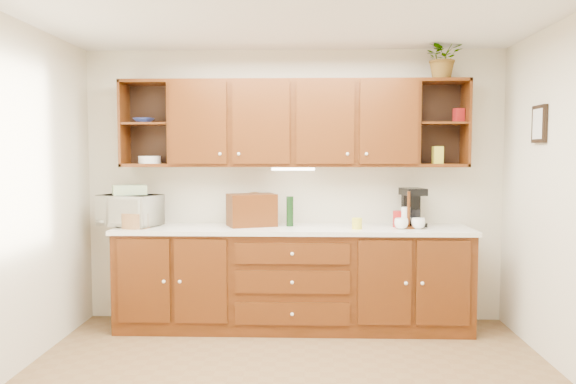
# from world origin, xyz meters

# --- Properties ---
(back_wall) EXTENTS (4.00, 0.00, 4.00)m
(back_wall) POSITION_xyz_m (0.00, 1.75, 1.30)
(back_wall) COLOR beige
(back_wall) RESTS_ON floor
(base_cabinets) EXTENTS (3.20, 0.60, 0.90)m
(base_cabinets) POSITION_xyz_m (0.00, 1.45, 0.45)
(base_cabinets) COLOR #3B1B06
(base_cabinets) RESTS_ON floor
(countertop) EXTENTS (3.24, 0.64, 0.04)m
(countertop) POSITION_xyz_m (0.00, 1.44, 0.92)
(countertop) COLOR white
(countertop) RESTS_ON base_cabinets
(upper_cabinets) EXTENTS (3.20, 0.33, 0.80)m
(upper_cabinets) POSITION_xyz_m (0.01, 1.59, 1.89)
(upper_cabinets) COLOR #3B1B06
(upper_cabinets) RESTS_ON back_wall
(undercabinet_light) EXTENTS (0.40, 0.05, 0.02)m
(undercabinet_light) POSITION_xyz_m (0.00, 1.53, 1.47)
(undercabinet_light) COLOR white
(undercabinet_light) RESTS_ON upper_cabinets
(framed_picture) EXTENTS (0.03, 0.24, 0.30)m
(framed_picture) POSITION_xyz_m (1.98, 0.90, 1.85)
(framed_picture) COLOR black
(framed_picture) RESTS_ON right_wall
(wicker_basket) EXTENTS (0.28, 0.28, 0.14)m
(wicker_basket) POSITION_xyz_m (-1.42, 1.34, 1.01)
(wicker_basket) COLOR #A37244
(wicker_basket) RESTS_ON countertop
(microwave) EXTENTS (0.61, 0.51, 0.29)m
(microwave) POSITION_xyz_m (-1.52, 1.48, 1.09)
(microwave) COLOR silver
(microwave) RESTS_ON countertop
(towel_stack) EXTENTS (0.36, 0.31, 0.09)m
(towel_stack) POSITION_xyz_m (-1.52, 1.48, 1.28)
(towel_stack) COLOR #E6E06C
(towel_stack) RESTS_ON microwave
(wine_bottle) EXTENTS (0.08, 0.08, 0.28)m
(wine_bottle) POSITION_xyz_m (-0.03, 1.51, 1.08)
(wine_bottle) COLOR black
(wine_bottle) RESTS_ON countertop
(woven_tray) EXTENTS (0.32, 0.15, 0.30)m
(woven_tray) POSITION_xyz_m (-0.38, 1.69, 0.95)
(woven_tray) COLOR #A37244
(woven_tray) RESTS_ON countertop
(bread_box) EXTENTS (0.50, 0.40, 0.30)m
(bread_box) POSITION_xyz_m (-0.39, 1.51, 1.09)
(bread_box) COLOR #3B1B06
(bread_box) RESTS_ON countertop
(mug_tree) EXTENTS (0.32, 0.30, 0.33)m
(mug_tree) POSITION_xyz_m (1.04, 1.39, 0.99)
(mug_tree) COLOR #3B1B06
(mug_tree) RESTS_ON countertop
(canister_red) EXTENTS (0.12, 0.12, 0.15)m
(canister_red) POSITION_xyz_m (0.97, 1.49, 1.01)
(canister_red) COLOR maroon
(canister_red) RESTS_ON countertop
(canister_white) EXTENTS (0.09, 0.09, 0.19)m
(canister_white) POSITION_xyz_m (1.03, 1.45, 1.03)
(canister_white) COLOR white
(canister_white) RESTS_ON countertop
(canister_yellow) EXTENTS (0.12, 0.12, 0.10)m
(canister_yellow) POSITION_xyz_m (0.57, 1.33, 0.99)
(canister_yellow) COLOR yellow
(canister_yellow) RESTS_ON countertop
(coffee_maker) EXTENTS (0.24, 0.28, 0.35)m
(coffee_maker) POSITION_xyz_m (1.11, 1.58, 1.11)
(coffee_maker) COLOR black
(coffee_maker) RESTS_ON countertop
(bowl_stack) EXTENTS (0.22, 0.22, 0.04)m
(bowl_stack) POSITION_xyz_m (-1.40, 1.57, 1.92)
(bowl_stack) COLOR navy
(bowl_stack) RESTS_ON upper_cabinets
(plate_stack) EXTENTS (0.21, 0.21, 0.07)m
(plate_stack) POSITION_xyz_m (-1.35, 1.58, 1.56)
(plate_stack) COLOR white
(plate_stack) RESTS_ON upper_cabinets
(pantry_box_yellow) EXTENTS (0.10, 0.08, 0.16)m
(pantry_box_yellow) POSITION_xyz_m (1.33, 1.56, 1.60)
(pantry_box_yellow) COLOR yellow
(pantry_box_yellow) RESTS_ON upper_cabinets
(pantry_box_red) EXTENTS (0.10, 0.09, 0.13)m
(pantry_box_red) POSITION_xyz_m (1.52, 1.57, 1.96)
(pantry_box_red) COLOR maroon
(pantry_box_red) RESTS_ON upper_cabinets
(potted_plant) EXTENTS (0.42, 0.39, 0.39)m
(potted_plant) POSITION_xyz_m (1.36, 1.55, 2.49)
(potted_plant) COLOR #999999
(potted_plant) RESTS_ON upper_cabinets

